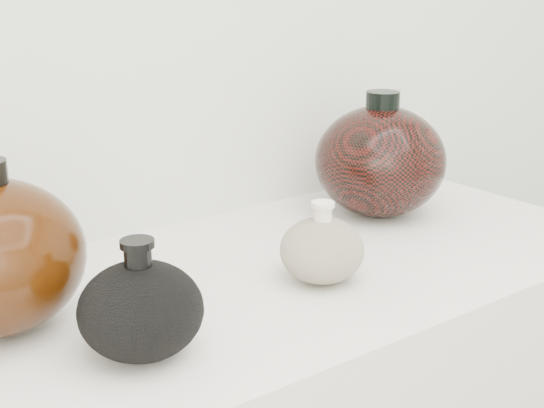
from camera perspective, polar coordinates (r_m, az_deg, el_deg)
black_gourd_vase at (r=0.83m, az=-9.85°, el=-7.82°), size 0.14×0.14×0.13m
cream_gourd_vase at (r=1.00m, az=3.78°, el=-3.43°), size 0.14×0.14×0.11m
right_round_pot at (r=1.27m, az=8.14°, el=3.26°), size 0.28×0.28×0.21m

